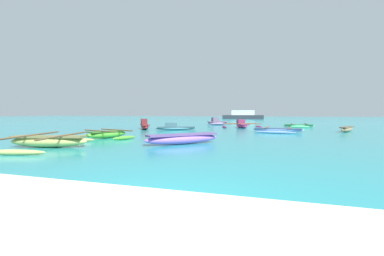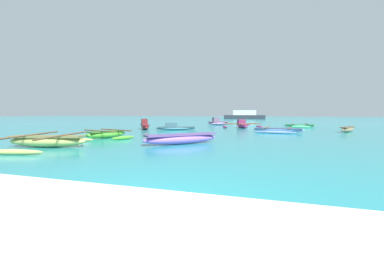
{
  "view_description": "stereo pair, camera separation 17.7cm",
  "coord_description": "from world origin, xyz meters",
  "px_view_note": "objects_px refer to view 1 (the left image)",
  "views": [
    {
      "loc": [
        1.85,
        -3.09,
        1.45
      ],
      "look_at": [
        -4.3,
        16.87,
        0.25
      ],
      "focal_mm": 24.0,
      "sensor_mm": 36.0,
      "label": 1
    },
    {
      "loc": [
        2.02,
        -3.04,
        1.45
      ],
      "look_at": [
        -4.3,
        16.87,
        0.25
      ],
      "focal_mm": 24.0,
      "sensor_mm": 36.0,
      "label": 2
    }
  ],
  "objects_px": {
    "moored_boat_0": "(183,138)",
    "moored_boat_4": "(299,125)",
    "moored_boat_8": "(278,130)",
    "moored_boat_3": "(175,127)",
    "moored_boat_5": "(108,134)",
    "moored_boat_6": "(49,141)",
    "moored_boat_2": "(347,129)",
    "moored_boat_9": "(217,122)",
    "moored_boat_1": "(144,126)",
    "distant_ferry": "(243,116)",
    "moored_boat_7": "(242,125)"
  },
  "relations": [
    {
      "from": "moored_boat_0",
      "to": "moored_boat_4",
      "type": "bearing_deg",
      "value": 22.47
    },
    {
      "from": "moored_boat_8",
      "to": "moored_boat_3",
      "type": "bearing_deg",
      "value": -171.6
    },
    {
      "from": "moored_boat_4",
      "to": "moored_boat_5",
      "type": "bearing_deg",
      "value": -123.53
    },
    {
      "from": "moored_boat_4",
      "to": "moored_boat_6",
      "type": "xyz_separation_m",
      "value": [
        -11.93,
        -20.93,
        0.09
      ]
    },
    {
      "from": "moored_boat_2",
      "to": "moored_boat_6",
      "type": "relative_size",
      "value": 0.58
    },
    {
      "from": "moored_boat_2",
      "to": "moored_boat_0",
      "type": "bearing_deg",
      "value": 166.75
    },
    {
      "from": "moored_boat_0",
      "to": "moored_boat_5",
      "type": "relative_size",
      "value": 0.91
    },
    {
      "from": "moored_boat_3",
      "to": "moored_boat_9",
      "type": "xyz_separation_m",
      "value": [
        1.61,
        10.27,
        0.11
      ]
    },
    {
      "from": "moored_boat_0",
      "to": "moored_boat_6",
      "type": "xyz_separation_m",
      "value": [
        -5.11,
        -2.75,
        -0.01
      ]
    },
    {
      "from": "moored_boat_5",
      "to": "moored_boat_9",
      "type": "distance_m",
      "value": 18.35
    },
    {
      "from": "moored_boat_1",
      "to": "moored_boat_9",
      "type": "bearing_deg",
      "value": 120.35
    },
    {
      "from": "moored_boat_8",
      "to": "distant_ferry",
      "type": "xyz_separation_m",
      "value": [
        -7.22,
        44.16,
        0.73
      ]
    },
    {
      "from": "moored_boat_3",
      "to": "moored_boat_5",
      "type": "distance_m",
      "value": 7.95
    },
    {
      "from": "moored_boat_1",
      "to": "distant_ferry",
      "type": "distance_m",
      "value": 44.25
    },
    {
      "from": "moored_boat_2",
      "to": "distant_ferry",
      "type": "xyz_separation_m",
      "value": [
        -12.39,
        42.41,
        0.66
      ]
    },
    {
      "from": "moored_boat_2",
      "to": "moored_boat_9",
      "type": "xyz_separation_m",
      "value": [
        -12.02,
        8.35,
        0.1
      ]
    },
    {
      "from": "moored_boat_1",
      "to": "moored_boat_0",
      "type": "bearing_deg",
      "value": 1.82
    },
    {
      "from": "moored_boat_7",
      "to": "moored_boat_3",
      "type": "bearing_deg",
      "value": -66.21
    },
    {
      "from": "moored_boat_0",
      "to": "moored_boat_6",
      "type": "bearing_deg",
      "value": 161.32
    },
    {
      "from": "moored_boat_0",
      "to": "moored_boat_1",
      "type": "xyz_separation_m",
      "value": [
        -7.07,
        9.68,
        0.07
      ]
    },
    {
      "from": "moored_boat_9",
      "to": "distant_ferry",
      "type": "bearing_deg",
      "value": 57.06
    },
    {
      "from": "moored_boat_4",
      "to": "moored_boat_7",
      "type": "relative_size",
      "value": 1.09
    },
    {
      "from": "moored_boat_2",
      "to": "distant_ferry",
      "type": "height_order",
      "value": "distant_ferry"
    },
    {
      "from": "moored_boat_5",
      "to": "moored_boat_6",
      "type": "bearing_deg",
      "value": -158.57
    },
    {
      "from": "moored_boat_7",
      "to": "moored_boat_2",
      "type": "bearing_deg",
      "value": 46.11
    },
    {
      "from": "moored_boat_1",
      "to": "moored_boat_2",
      "type": "relative_size",
      "value": 0.98
    },
    {
      "from": "moored_boat_2",
      "to": "moored_boat_8",
      "type": "bearing_deg",
      "value": 135.97
    },
    {
      "from": "moored_boat_4",
      "to": "moored_boat_8",
      "type": "distance_m",
      "value": 8.94
    },
    {
      "from": "moored_boat_9",
      "to": "distant_ferry",
      "type": "relative_size",
      "value": 0.27
    },
    {
      "from": "moored_boat_3",
      "to": "distant_ferry",
      "type": "bearing_deg",
      "value": 63.38
    },
    {
      "from": "moored_boat_0",
      "to": "moored_boat_6",
      "type": "relative_size",
      "value": 0.67
    },
    {
      "from": "moored_boat_9",
      "to": "moored_boat_4",
      "type": "bearing_deg",
      "value": -42.67
    },
    {
      "from": "moored_boat_2",
      "to": "moored_boat_6",
      "type": "distance_m",
      "value": 20.39
    },
    {
      "from": "moored_boat_7",
      "to": "distant_ferry",
      "type": "relative_size",
      "value": 0.42
    },
    {
      "from": "moored_boat_2",
      "to": "moored_boat_4",
      "type": "height_order",
      "value": "moored_boat_2"
    },
    {
      "from": "moored_boat_3",
      "to": "moored_boat_8",
      "type": "xyz_separation_m",
      "value": [
        8.46,
        0.17,
        -0.05
      ]
    },
    {
      "from": "moored_boat_9",
      "to": "moored_boat_8",
      "type": "bearing_deg",
      "value": -89.41
    },
    {
      "from": "moored_boat_1",
      "to": "moored_boat_4",
      "type": "distance_m",
      "value": 16.29
    },
    {
      "from": "moored_boat_9",
      "to": "distant_ferry",
      "type": "distance_m",
      "value": 34.07
    },
    {
      "from": "moored_boat_3",
      "to": "moored_boat_8",
      "type": "height_order",
      "value": "moored_boat_3"
    },
    {
      "from": "moored_boat_3",
      "to": "moored_boat_6",
      "type": "height_order",
      "value": "moored_boat_3"
    },
    {
      "from": "moored_boat_2",
      "to": "moored_boat_5",
      "type": "relative_size",
      "value": 0.78
    },
    {
      "from": "moored_boat_1",
      "to": "moored_boat_5",
      "type": "relative_size",
      "value": 0.77
    },
    {
      "from": "moored_boat_0",
      "to": "moored_boat_6",
      "type": "height_order",
      "value": "moored_boat_6"
    },
    {
      "from": "moored_boat_7",
      "to": "moored_boat_6",
      "type": "bearing_deg",
      "value": -41.97
    },
    {
      "from": "moored_boat_2",
      "to": "moored_boat_9",
      "type": "distance_m",
      "value": 14.63
    },
    {
      "from": "distant_ferry",
      "to": "moored_boat_5",
      "type": "bearing_deg",
      "value": -92.71
    },
    {
      "from": "distant_ferry",
      "to": "moored_boat_9",
      "type": "bearing_deg",
      "value": -89.38
    },
    {
      "from": "moored_boat_0",
      "to": "moored_boat_3",
      "type": "bearing_deg",
      "value": 65.99
    },
    {
      "from": "moored_boat_9",
      "to": "distant_ferry",
      "type": "height_order",
      "value": "distant_ferry"
    }
  ]
}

